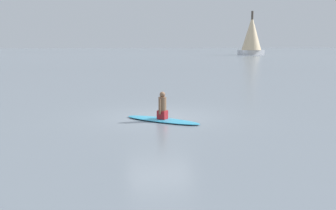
{
  "coord_description": "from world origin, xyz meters",
  "views": [
    {
      "loc": [
        14.68,
        -2.02,
        2.82
      ],
      "look_at": [
        0.89,
        0.16,
        0.6
      ],
      "focal_mm": 41.94,
      "sensor_mm": 36.0,
      "label": 1
    }
  ],
  "objects": [
    {
      "name": "ground_plane",
      "position": [
        0.0,
        0.0,
        0.0
      ],
      "size": [
        400.0,
        400.0,
        0.0
      ],
      "primitive_type": "plane",
      "color": "gray"
    },
    {
      "name": "surfboard",
      "position": [
        0.84,
        -0.04,
        0.04
      ],
      "size": [
        2.56,
        2.83,
        0.09
      ],
      "primitive_type": "ellipsoid",
      "rotation": [
        0.0,
        0.0,
        -2.27
      ],
      "color": "#339EC6",
      "rests_on": "ground"
    },
    {
      "name": "sailboat_near_right",
      "position": [
        -72.29,
        31.12,
        4.65
      ],
      "size": [
        5.73,
        6.68,
        9.93
      ],
      "rotation": [
        0.0,
        0.0,
        1.91
      ],
      "color": "silver",
      "rests_on": "ground"
    },
    {
      "name": "person_paddler",
      "position": [
        0.84,
        -0.04,
        0.53
      ],
      "size": [
        0.41,
        0.42,
        0.99
      ],
      "rotation": [
        0.0,
        0.0,
        -2.27
      ],
      "color": "#A51E23",
      "rests_on": "surfboard"
    }
  ]
}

